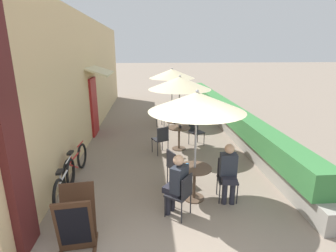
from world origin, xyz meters
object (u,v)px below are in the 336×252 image
patio_table_near (194,177)px  coffee_cup_near (187,166)px  cafe_chair_near_back (182,192)px  cafe_chair_near_right (175,165)px  cafe_chair_far_left (179,108)px  patio_umbrella_far (172,74)px  cafe_chair_mid_right (161,138)px  cafe_chair_mid_left (195,130)px  patio_table_mid (179,134)px  patio_umbrella_mid (180,83)px  cafe_chair_near_left (227,175)px  bicycle_leaning (65,183)px  seated_patron_near_left (229,170)px  seated_patron_near_back (177,183)px  bicycle_second (76,163)px  patio_table_far (172,111)px  cafe_chair_far_right (164,114)px  menu_board (76,220)px  coffee_cup_far (171,106)px  coffee_cup_mid (180,127)px  patio_umbrella_near (197,102)px

patio_table_near → coffee_cup_near: coffee_cup_near is taller
patio_table_near → cafe_chair_near_back: cafe_chair_near_back is taller
cafe_chair_near_right → cafe_chair_far_left: same height
patio_umbrella_far → cafe_chair_mid_right: bearing=-100.4°
cafe_chair_mid_left → cafe_chair_mid_right: 1.39m
patio_table_mid → patio_umbrella_mid: size_ratio=0.31×
cafe_chair_near_left → coffee_cup_near: size_ratio=9.67×
bicycle_leaning → patio_umbrella_far: bearing=61.6°
seated_patron_near_left → seated_patron_near_back: bearing=27.1°
patio_table_near → cafe_chair_far_left: cafe_chair_far_left is taller
cafe_chair_mid_right → bicycle_second: (-2.21, -1.30, -0.16)m
patio_table_near → cafe_chair_near_right: bearing=120.0°
patio_table_far → patio_umbrella_far: size_ratio=0.31×
cafe_chair_far_right → bicycle_leaning: bearing=-167.7°
patio_table_near → patio_umbrella_mid: bearing=89.6°
seated_patron_near_back → patio_umbrella_far: (0.52, 6.62, 1.42)m
bicycle_leaning → menu_board: 1.62m
cafe_chair_far_left → menu_board: size_ratio=0.89×
patio_table_far → coffee_cup_far: bearing=-114.7°
bicycle_leaning → coffee_cup_far: bearing=61.5°
patio_table_near → cafe_chair_far_left: 6.69m
bicycle_second → cafe_chair_far_left: bearing=63.2°
cafe_chair_near_left → coffee_cup_near: (-0.85, 0.01, 0.25)m
patio_table_mid → seated_patron_near_left: bearing=-77.6°
cafe_chair_mid_right → bicycle_leaning: bearing=-159.5°
cafe_chair_far_left → cafe_chair_near_right: bearing=30.1°
patio_umbrella_far → cafe_chair_far_left: patio_umbrella_far is taller
cafe_chair_mid_left → coffee_cup_mid: size_ratio=9.67×
patio_umbrella_far → coffee_cup_far: patio_umbrella_far is taller
seated_patron_near_left → patio_umbrella_far: patio_umbrella_far is taller
patio_umbrella_near → cafe_chair_mid_left: size_ratio=2.70×
patio_table_mid → bicycle_second: bearing=-149.1°
coffee_cup_far → patio_umbrella_near: bearing=-90.1°
patio_table_far → bicycle_leaning: bicycle_leaning is taller
cafe_chair_near_left → cafe_chair_near_back: same height
coffee_cup_far → patio_umbrella_far: bearing=65.3°
cafe_chair_near_back → coffee_cup_far: (0.36, 6.54, 0.25)m
cafe_chair_near_back → bicycle_second: 3.06m
patio_umbrella_near → menu_board: 2.94m
cafe_chair_near_back → patio_table_far: cafe_chair_near_back is taller
seated_patron_near_left → patio_umbrella_far: 6.38m
patio_umbrella_mid → cafe_chair_far_left: bearing=83.6°
cafe_chair_near_right → patio_umbrella_far: size_ratio=0.37×
cafe_chair_mid_left → bicycle_second: 3.95m
patio_umbrella_near → menu_board: (-2.11, -1.24, -1.63)m
seated_patron_near_left → patio_table_far: size_ratio=1.72×
coffee_cup_near → bicycle_leaning: 2.63m
coffee_cup_far → menu_board: (-2.13, -7.17, -0.29)m
patio_umbrella_near → patio_table_far: size_ratio=3.24×
patio_umbrella_near → coffee_cup_far: patio_umbrella_near is taller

